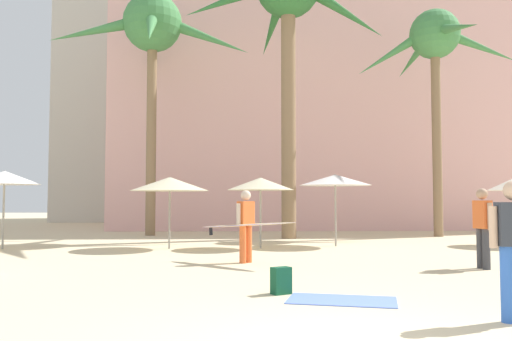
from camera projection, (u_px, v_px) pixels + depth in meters
hotel_pink at (335, 103)px, 31.75m from camera, size 24.35×11.66×14.64m
hotel_tower_gray at (157, 18)px, 41.56m from camera, size 12.65×10.32×31.57m
palm_tree_far_left at (435, 46)px, 22.04m from camera, size 6.72×7.06×9.41m
palm_tree_left at (288, 6)px, 20.97m from camera, size 8.13×8.24×11.27m
palm_tree_right at (152, 34)px, 22.66m from camera, size 8.46×7.95×10.33m
cafe_umbrella_0 at (4, 178)px, 16.06m from camera, size 2.11×2.11×2.36m
cafe_umbrella_2 at (261, 184)px, 16.37m from camera, size 2.07×2.07×2.17m
cafe_umbrella_3 at (335, 180)px, 17.19m from camera, size 2.34×2.34×2.30m
cafe_umbrella_4 at (170, 184)px, 16.22m from camera, size 2.40×2.40×2.18m
beach_towel at (342, 300)px, 7.74m from camera, size 1.74×1.27×0.01m
backpack at (281, 281)px, 8.31m from camera, size 0.35×0.33×0.42m
person_near_right at (246, 224)px, 12.41m from camera, size 2.33×2.12×1.71m
person_mid_left at (483, 225)px, 11.39m from camera, size 0.28×0.61×1.73m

